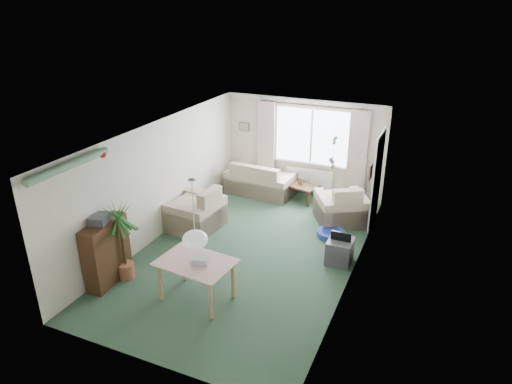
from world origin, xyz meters
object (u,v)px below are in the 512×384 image
at_px(bookshelf, 107,252).
at_px(houseplant, 122,241).
at_px(sofa, 261,178).
at_px(pet_bed, 331,233).
at_px(coffee_table, 299,192).
at_px(tv_cube, 340,251).
at_px(armchair_corner, 341,202).
at_px(armchair_left, 194,207).
at_px(dining_table, 197,281).

height_order(bookshelf, houseplant, houseplant).
bearing_deg(sofa, pet_bed, 150.07).
bearing_deg(bookshelf, sofa, 74.81).
bearing_deg(pet_bed, coffee_table, 128.89).
relative_size(sofa, tv_cube, 3.33).
xyz_separation_m(armchair_corner, houseplant, (-2.96, -3.69, 0.28)).
distance_m(sofa, bookshelf, 4.74).
relative_size(sofa, houseplant, 1.13).
bearing_deg(armchair_left, dining_table, 35.80).
bearing_deg(pet_bed, dining_table, -116.19).
xyz_separation_m(sofa, tv_cube, (2.63, -2.42, -0.19)).
distance_m(armchair_corner, houseplant, 4.74).
relative_size(armchair_corner, coffee_table, 1.11).
height_order(armchair_left, houseplant, houseplant).
xyz_separation_m(houseplant, dining_table, (1.48, -0.04, -0.39)).
distance_m(bookshelf, pet_bed, 4.47).
bearing_deg(sofa, tv_cube, 141.49).
relative_size(armchair_corner, pet_bed, 1.77).
relative_size(coffee_table, pet_bed, 1.59).
relative_size(tv_cube, pet_bed, 0.86).
bearing_deg(tv_cube, pet_bed, 113.68).
bearing_deg(armchair_corner, pet_bed, 58.99).
bearing_deg(pet_bed, bookshelf, -134.90).
xyz_separation_m(sofa, houseplant, (-0.72, -4.44, 0.32)).
height_order(dining_table, tv_cube, dining_table).
xyz_separation_m(dining_table, tv_cube, (1.87, 2.06, -0.12)).
distance_m(armchair_corner, bookshelf, 5.01).
distance_m(armchair_left, tv_cube, 3.21).
bearing_deg(dining_table, sofa, 99.66).
height_order(coffee_table, pet_bed, coffee_table).
height_order(bookshelf, tv_cube, bookshelf).
distance_m(dining_table, pet_bed, 3.33).
bearing_deg(bookshelf, tv_cube, 27.97).
xyz_separation_m(bookshelf, houseplant, (0.19, 0.21, 0.17)).
distance_m(armchair_corner, tv_cube, 1.74).
bearing_deg(armchair_corner, bookshelf, 21.12).
relative_size(houseplant, pet_bed, 2.55).
bearing_deg(tv_cube, dining_table, -132.53).
distance_m(armchair_left, bookshelf, 2.38).
xyz_separation_m(armchair_corner, coffee_table, (-1.23, 0.75, -0.25)).
relative_size(armchair_corner, armchair_left, 0.96).
bearing_deg(bookshelf, dining_table, 1.56).
xyz_separation_m(sofa, armchair_left, (-0.57, -2.29, 0.06)).
distance_m(armchair_left, houseplant, 2.17).
relative_size(bookshelf, dining_table, 1.04).
bearing_deg(pet_bed, houseplant, -135.08).
bearing_deg(armchair_corner, coffee_table, -61.37).
xyz_separation_m(houseplant, tv_cube, (3.35, 2.01, -0.51)).
xyz_separation_m(coffee_table, dining_table, (-0.25, -4.48, 0.14)).
bearing_deg(dining_table, armchair_left, 121.25).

